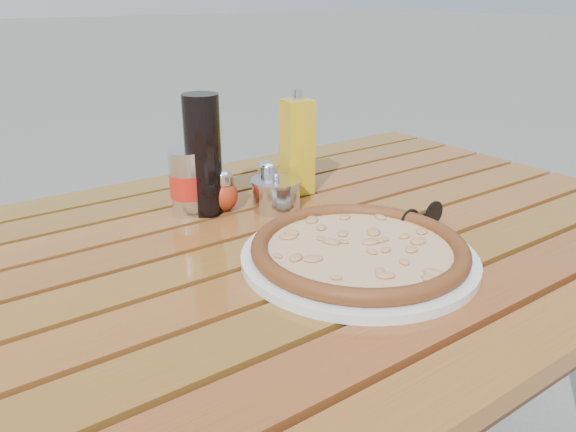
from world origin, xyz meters
TOP-DOWN VIEW (x-y plane):
  - table at (0.00, -0.00)m, footprint 1.40×0.90m
  - plate at (0.02, -0.14)m, footprint 0.45×0.45m
  - pizza at (0.02, -0.14)m, footprint 0.44×0.44m
  - pepper_shaker at (-0.04, 0.18)m, footprint 0.07×0.07m
  - oregano_shaker at (0.06, 0.17)m, footprint 0.05×0.05m
  - dark_bottle at (-0.07, 0.19)m, footprint 0.08×0.08m
  - soda_can at (-0.10, 0.20)m, footprint 0.08×0.08m
  - olive_oil_cruet at (0.14, 0.18)m, footprint 0.06×0.06m
  - parmesan_tin at (0.05, 0.12)m, footprint 0.13×0.13m
  - sunglasses at (0.21, -0.09)m, footprint 0.11×0.03m

SIDE VIEW (x-z plane):
  - table at x=0.00m, z-range 0.30..1.05m
  - plate at x=0.02m, z-range 0.75..0.76m
  - sunglasses at x=0.21m, z-range 0.74..0.79m
  - pizza at x=0.02m, z-range 0.76..0.79m
  - parmesan_tin at x=0.05m, z-range 0.74..0.82m
  - pepper_shaker at x=-0.04m, z-range 0.75..0.83m
  - oregano_shaker at x=0.06m, z-range 0.75..0.83m
  - soda_can at x=-0.10m, z-range 0.75..0.87m
  - olive_oil_cruet at x=0.14m, z-range 0.74..0.95m
  - dark_bottle at x=-0.07m, z-range 0.75..0.97m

